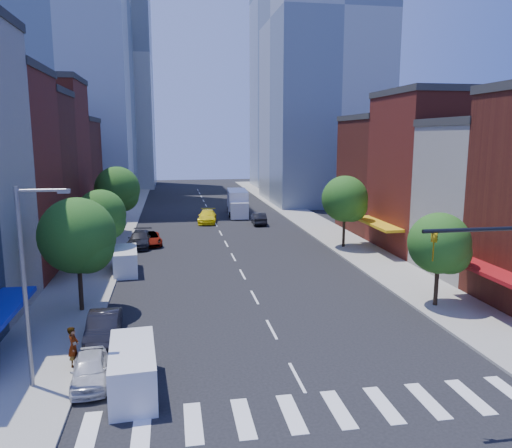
{
  "coord_description": "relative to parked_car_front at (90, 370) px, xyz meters",
  "views": [
    {
      "loc": [
        -5.6,
        -21.22,
        11.21
      ],
      "look_at": [
        0.34,
        13.44,
        5.0
      ],
      "focal_mm": 35.0,
      "sensor_mm": 36.0,
      "label": 1
    }
  ],
  "objects": [
    {
      "name": "pedestrian_near",
      "position": [
        -1.0,
        1.72,
        0.46
      ],
      "size": [
        0.54,
        0.76,
        1.98
      ],
      "primitive_type": "imported",
      "rotation": [
        0.0,
        0.0,
        1.48
      ],
      "color": "#999999",
      "rests_on": "sidewalk_left"
    },
    {
      "name": "traffic_car_far",
      "position": [
        13.86,
        53.55,
        0.02
      ],
      "size": [
        1.81,
        4.2,
        1.41
      ],
      "primitive_type": "imported",
      "rotation": [
        0.0,
        0.0,
        3.11
      ],
      "color": "#999999",
      "rests_on": "ground"
    },
    {
      "name": "parked_car_second",
      "position": [
        0.0,
        4.95,
        0.1
      ],
      "size": [
        1.71,
        4.77,
        1.57
      ],
      "primitive_type": "imported",
      "rotation": [
        0.0,
        0.0,
        0.01
      ],
      "color": "black",
      "rests_on": "ground"
    },
    {
      "name": "taxi",
      "position": [
        8.5,
        42.35,
        0.13
      ],
      "size": [
        2.96,
        5.85,
        1.63
      ],
      "primitive_type": "imported",
      "rotation": [
        0.0,
        0.0,
        -0.13
      ],
      "color": "yellow",
      "rests_on": "ground"
    },
    {
      "name": "tower_ne",
      "position": [
        29.5,
        60.96,
        29.32
      ],
      "size": [
        18.0,
        20.0,
        60.0
      ],
      "primitive_type": "cube",
      "color": "#9EA5AD",
      "rests_on": "ground"
    },
    {
      "name": "cargo_van_near",
      "position": [
        2.01,
        -1.19,
        0.34
      ],
      "size": [
        2.28,
        4.99,
        2.07
      ],
      "rotation": [
        0.0,
        0.0,
        0.07
      ],
      "color": "silver",
      "rests_on": "ground"
    },
    {
      "name": "bldg_left_4",
      "position": [
        -11.5,
        36.46,
        7.82
      ],
      "size": [
        12.0,
        9.0,
        17.0
      ],
      "primitive_type": "cube",
      "color": "maroon",
      "rests_on": "ground"
    },
    {
      "name": "crosswalk",
      "position": [
        9.5,
        -4.04,
        -0.68
      ],
      "size": [
        19.0,
        3.0,
        0.01
      ],
      "primitive_type": "cube",
      "color": "silver",
      "rests_on": "ground"
    },
    {
      "name": "parked_car_rear",
      "position": [
        0.63,
        29.0,
        0.11
      ],
      "size": [
        2.59,
        5.62,
        1.59
      ],
      "primitive_type": "imported",
      "rotation": [
        0.0,
        0.0,
        -0.07
      ],
      "color": "black",
      "rests_on": "ground"
    },
    {
      "name": "bldg_right_1",
      "position": [
        30.5,
        13.96,
        5.32
      ],
      "size": [
        12.0,
        8.0,
        12.0
      ],
      "primitive_type": "cube",
      "color": "beige",
      "rests_on": "ground"
    },
    {
      "name": "traffic_car_oncoming",
      "position": [
        14.96,
        40.1,
        0.08
      ],
      "size": [
        1.85,
        4.7,
        1.52
      ],
      "primitive_type": "imported",
      "rotation": [
        0.0,
        0.0,
        3.09
      ],
      "color": "black",
      "rests_on": "ground"
    },
    {
      "name": "parked_car_front",
      "position": [
        0.0,
        0.0,
        0.0
      ],
      "size": [
        1.98,
        4.15,
        1.37
      ],
      "primitive_type": "imported",
      "rotation": [
        0.0,
        0.0,
        0.09
      ],
      "color": "silver",
      "rests_on": "ground"
    },
    {
      "name": "bldg_right_3",
      "position": [
        30.5,
        32.96,
        5.82
      ],
      "size": [
        12.0,
        10.0,
        13.0
      ],
      "primitive_type": "cube",
      "color": "#4D1913",
      "rests_on": "ground"
    },
    {
      "name": "box_truck",
      "position": [
        13.29,
        47.96,
        1.0
      ],
      "size": [
        3.26,
        8.99,
        3.55
      ],
      "rotation": [
        0.0,
        0.0,
        -0.07
      ],
      "color": "white",
      "rests_on": "ground"
    },
    {
      "name": "tree_left_mid",
      "position": [
        -1.85,
        20.89,
        3.84
      ],
      "size": [
        4.2,
        4.2,
        6.65
      ],
      "color": "black",
      "rests_on": "sidewalk_left"
    },
    {
      "name": "tower_far_w",
      "position": [
        -8.5,
        93.96,
        27.32
      ],
      "size": [
        18.0,
        18.0,
        56.0
      ],
      "primitive_type": "cube",
      "color": "#9EA5AD",
      "rests_on": "ground"
    },
    {
      "name": "tree_left_near",
      "position": [
        -1.85,
        9.89,
        4.18
      ],
      "size": [
        4.8,
        4.8,
        7.3
      ],
      "color": "black",
      "rests_on": "sidewalk_left"
    },
    {
      "name": "bldg_left_3",
      "position": [
        -11.5,
        27.96,
        6.82
      ],
      "size": [
        12.0,
        8.0,
        15.0
      ],
      "primitive_type": "cube",
      "color": "#4D1913",
      "rests_on": "ground"
    },
    {
      "name": "tree_left_far",
      "position": [
        -1.85,
        34.89,
        4.52
      ],
      "size": [
        5.0,
        5.0,
        7.75
      ],
      "color": "black",
      "rests_on": "sidewalk_left"
    },
    {
      "name": "streetlight",
      "position": [
        -2.31,
        -0.04,
        4.59
      ],
      "size": [
        2.25,
        0.25,
        9.0
      ],
      "color": "slate",
      "rests_on": "sidewalk_left"
    },
    {
      "name": "tree_right_near",
      "position": [
        21.15,
        6.89,
        3.51
      ],
      "size": [
        4.0,
        4.0,
        6.2
      ],
      "color": "black",
      "rests_on": "sidewalk_right"
    },
    {
      "name": "bldg_left_5",
      "position": [
        -11.5,
        45.96,
        5.82
      ],
      "size": [
        12.0,
        10.0,
        13.0
      ],
      "primitive_type": "cube",
      "color": "#4D1913",
      "rests_on": "ground"
    },
    {
      "name": "parked_car_third",
      "position": [
        1.58,
        29.78,
        -0.01
      ],
      "size": [
        2.81,
        5.07,
        1.34
      ],
      "primitive_type": "imported",
      "rotation": [
        0.0,
        0.0,
        0.12
      ],
      "color": "#999999",
      "rests_on": "ground"
    },
    {
      "name": "tree_right_far",
      "position": [
        21.15,
        24.89,
        4.18
      ],
      "size": [
        4.6,
        4.6,
        7.2
      ],
      "color": "black",
      "rests_on": "sidewalk_right"
    },
    {
      "name": "sidewalk_right",
      "position": [
        22.0,
        38.96,
        -0.61
      ],
      "size": [
        5.0,
        120.0,
        0.15
      ],
      "primitive_type": "cube",
      "color": "gray",
      "rests_on": "ground"
    },
    {
      "name": "ground",
      "position": [
        9.5,
        -1.04,
        -0.68
      ],
      "size": [
        220.0,
        220.0,
        0.0
      ],
      "primitive_type": "plane",
      "color": "black",
      "rests_on": "ground"
    },
    {
      "name": "bldg_right_2",
      "position": [
        30.5,
        22.96,
        6.82
      ],
      "size": [
        12.0,
        10.0,
        15.0
      ],
      "primitive_type": "cube",
      "color": "maroon",
      "rests_on": "ground"
    },
    {
      "name": "cargo_van_far",
      "position": [
        0.01,
        19.13,
        0.31
      ],
      "size": [
        2.26,
        4.86,
        2.01
      ],
      "rotation": [
        0.0,
        0.0,
        0.08
      ],
      "color": "white",
      "rests_on": "ground"
    },
    {
      "name": "sidewalk_left",
      "position": [
        -3.0,
        38.96,
        -0.61
      ],
      "size": [
        5.0,
        120.0,
        0.15
      ],
      "primitive_type": "cube",
      "color": "gray",
      "rests_on": "ground"
    }
  ]
}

